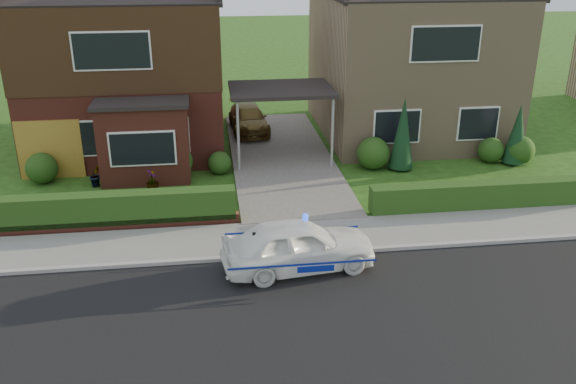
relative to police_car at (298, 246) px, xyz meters
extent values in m
plane|color=#214311|center=(0.61, -2.40, -0.66)|extent=(120.00, 120.00, 0.00)
cube|color=black|center=(0.61, -2.40, -0.66)|extent=(60.00, 6.00, 0.02)
cube|color=#9E9993|center=(0.61, 0.65, -0.60)|extent=(60.00, 0.16, 0.12)
cube|color=slate|center=(0.61, 1.70, -0.61)|extent=(60.00, 2.00, 0.10)
cube|color=#666059|center=(0.61, 8.60, -0.60)|extent=(3.80, 12.00, 0.12)
cube|color=brown|center=(-5.19, 11.60, 2.24)|extent=(7.20, 8.00, 5.80)
cube|color=white|center=(-6.77, 7.58, 0.74)|extent=(1.80, 0.08, 1.30)
cube|color=white|center=(-3.60, 7.58, 0.74)|extent=(1.60, 0.08, 1.30)
cube|color=white|center=(-5.19, 7.58, 3.74)|extent=(2.60, 0.08, 1.30)
cube|color=black|center=(-5.19, 11.60, 3.69)|extent=(7.26, 8.06, 2.90)
cube|color=brown|center=(-4.32, 6.90, 0.69)|extent=(3.00, 1.40, 2.70)
cube|color=black|center=(-4.32, 6.90, 2.11)|extent=(3.20, 1.60, 0.14)
cube|color=tan|center=(6.41, 11.60, 2.24)|extent=(7.20, 8.00, 5.80)
cube|color=white|center=(4.83, 7.58, 0.74)|extent=(1.80, 0.08, 1.30)
cube|color=white|center=(8.00, 7.58, 0.74)|extent=(1.60, 0.08, 1.30)
cube|color=white|center=(6.41, 7.58, 3.74)|extent=(2.60, 0.08, 1.30)
cube|color=black|center=(0.61, 8.60, 2.04)|extent=(3.80, 3.00, 0.14)
cylinder|color=gray|center=(-1.09, 7.20, 0.69)|extent=(0.10, 0.10, 2.70)
cylinder|color=gray|center=(2.31, 7.20, 0.69)|extent=(0.10, 0.10, 2.70)
cube|color=olive|center=(-7.64, 7.56, 0.39)|extent=(2.20, 0.10, 2.10)
cube|color=brown|center=(-5.19, 2.90, -0.48)|extent=(7.70, 0.25, 0.36)
cube|color=#1A3912|center=(-5.19, 3.05, -0.66)|extent=(7.50, 0.55, 0.90)
cube|color=#1A3912|center=(6.41, 2.95, -0.66)|extent=(7.50, 0.55, 0.80)
sphere|color=#1A3912|center=(-7.89, 7.10, -0.12)|extent=(1.08, 1.08, 1.08)
sphere|color=#1A3912|center=(-3.39, 6.90, 0.00)|extent=(1.32, 1.32, 1.32)
sphere|color=#1A3912|center=(-1.79, 7.20, -0.24)|extent=(0.84, 0.84, 0.84)
sphere|color=#1A3912|center=(3.81, 7.00, -0.06)|extent=(1.20, 1.20, 1.20)
sphere|color=#1A3912|center=(8.41, 7.10, -0.18)|extent=(0.96, 0.96, 0.96)
sphere|color=#1A3912|center=(9.41, 6.80, -0.12)|extent=(1.08, 1.08, 1.08)
cone|color=black|center=(4.81, 6.80, 0.64)|extent=(0.90, 0.90, 2.60)
cone|color=black|center=(9.21, 6.80, 0.44)|extent=(0.90, 0.90, 2.20)
imported|color=white|center=(0.00, 0.00, 0.00)|extent=(2.05, 4.04, 1.32)
sphere|color=#193FF2|center=(0.20, 0.00, 0.74)|extent=(0.17, 0.17, 0.17)
cube|color=navy|center=(0.00, -0.78, -0.05)|extent=(3.56, 0.02, 0.05)
cube|color=navy|center=(0.00, 0.78, -0.05)|extent=(3.56, 0.01, 0.05)
ellipsoid|color=black|center=(-1.08, -0.10, 0.27)|extent=(0.22, 0.17, 0.21)
sphere|color=white|center=(-1.07, -0.16, 0.26)|extent=(0.11, 0.11, 0.11)
sphere|color=black|center=(-1.06, -0.12, 0.41)|extent=(0.13, 0.13, 0.13)
cone|color=black|center=(-1.11, -0.11, 0.47)|extent=(0.04, 0.04, 0.05)
cone|color=black|center=(-1.02, -0.11, 0.47)|extent=(0.04, 0.04, 0.05)
imported|color=brown|center=(-0.39, 12.09, -0.01)|extent=(1.72, 3.76, 1.07)
imported|color=gray|center=(-2.69, 3.74, -0.26)|extent=(0.44, 0.31, 0.79)
imported|color=gray|center=(-6.00, 6.52, -0.26)|extent=(0.56, 0.54, 0.80)
imported|color=gray|center=(-4.06, 5.74, -0.28)|extent=(0.44, 0.44, 0.77)
camera|label=1|loc=(-2.06, -13.55, 7.11)|focal=38.00mm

